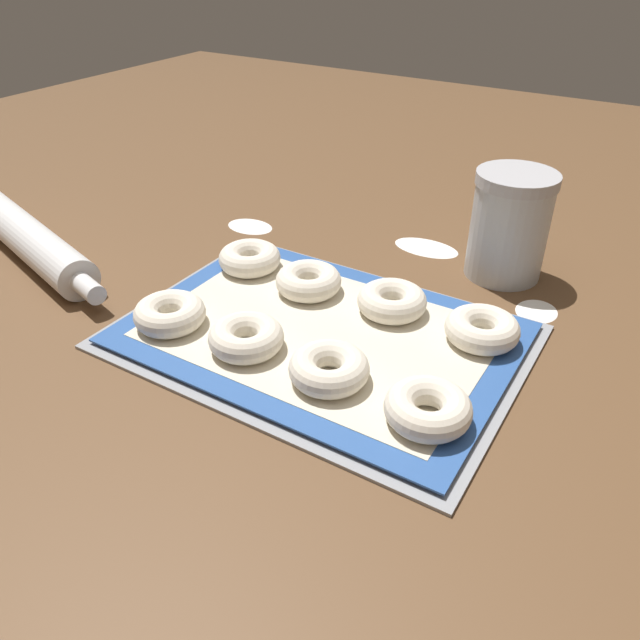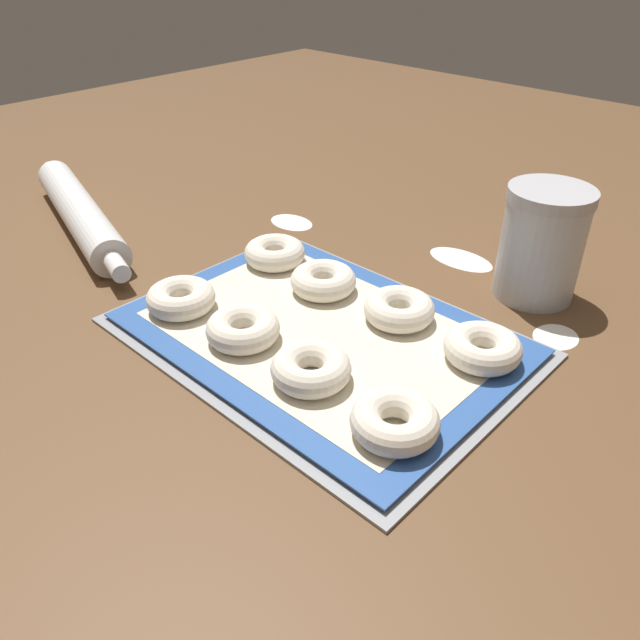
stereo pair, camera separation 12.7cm
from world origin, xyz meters
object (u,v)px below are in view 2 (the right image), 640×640
(bagel_front_far_right, at_px, (395,421))
(bagel_back_far_right, at_px, (483,348))
(bagel_front_mid_right, at_px, (311,368))
(bagel_back_mid_left, at_px, (323,280))
(bagel_back_far_left, at_px, (275,253))
(bagel_back_mid_right, at_px, (399,309))
(flour_canister, at_px, (542,243))
(rolling_pin, at_px, (80,212))
(bagel_front_mid_left, at_px, (243,329))
(baking_tray, at_px, (320,336))
(bagel_front_far_left, at_px, (181,298))

(bagel_front_far_right, bearing_deg, bagel_back_far_right, 90.67)
(bagel_front_mid_right, bearing_deg, bagel_back_mid_left, 129.10)
(bagel_front_far_right, xyz_separation_m, bagel_back_mid_left, (-0.24, 0.15, 0.00))
(bagel_back_far_left, distance_m, bagel_back_mid_right, 0.22)
(flour_canister, relative_size, rolling_pin, 0.32)
(bagel_front_mid_left, xyz_separation_m, bagel_back_mid_left, (-0.01, 0.15, 0.00))
(bagel_back_mid_left, bearing_deg, baking_tray, -49.25)
(bagel_front_mid_right, xyz_separation_m, bagel_back_mid_right, (-0.00, 0.16, 0.00))
(baking_tray, xyz_separation_m, rolling_pin, (-0.50, -0.04, 0.03))
(bagel_front_mid_right, xyz_separation_m, bagel_back_far_left, (-0.23, 0.16, 0.00))
(flour_canister, bearing_deg, bagel_front_mid_right, -102.52)
(baking_tray, xyz_separation_m, bagel_back_far_left, (-0.17, 0.08, 0.02))
(bagel_front_far_left, distance_m, bagel_front_far_right, 0.34)
(bagel_back_mid_left, xyz_separation_m, rolling_pin, (-0.44, -0.11, 0.00))
(bagel_back_mid_left, bearing_deg, bagel_front_far_left, -122.68)
(bagel_front_far_right, height_order, bagel_back_far_right, same)
(bagel_back_far_right, bearing_deg, flour_canister, 100.58)
(flour_canister, xyz_separation_m, rolling_pin, (-0.63, -0.31, -0.05))
(bagel_back_far_right, height_order, rolling_pin, rolling_pin)
(bagel_front_mid_right, height_order, flour_canister, flour_canister)
(bagel_front_mid_left, xyz_separation_m, bagel_back_mid_right, (0.11, 0.16, 0.00))
(bagel_front_far_left, relative_size, bagel_front_far_right, 1.00)
(bagel_front_far_right, bearing_deg, baking_tray, 155.32)
(bagel_back_far_left, distance_m, bagel_back_mid_left, 0.11)
(bagel_front_mid_right, height_order, bagel_front_far_right, same)
(bagel_back_far_right, xyz_separation_m, flour_canister, (-0.04, 0.19, 0.05))
(bagel_back_mid_left, height_order, rolling_pin, rolling_pin)
(bagel_front_far_left, distance_m, bagel_front_mid_right, 0.22)
(bagel_front_mid_right, distance_m, bagel_back_far_right, 0.19)
(bagel_front_far_right, distance_m, bagel_back_far_left, 0.38)
(bagel_front_mid_left, distance_m, flour_canister, 0.40)
(bagel_front_mid_left, relative_size, rolling_pin, 0.18)
(bagel_back_far_left, bearing_deg, bagel_front_far_left, -88.18)
(bagel_front_far_right, relative_size, bagel_back_mid_left, 1.00)
(bagel_front_mid_right, distance_m, rolling_pin, 0.56)
(bagel_front_mid_right, bearing_deg, bagel_front_mid_left, 179.97)
(bagel_back_far_left, bearing_deg, bagel_front_mid_right, -35.20)
(bagel_front_far_right, bearing_deg, rolling_pin, 176.37)
(bagel_front_far_left, bearing_deg, bagel_back_mid_left, 57.32)
(bagel_front_mid_right, distance_m, bagel_back_mid_right, 0.16)
(bagel_back_mid_left, relative_size, flour_canister, 0.58)
(bagel_back_mid_right, distance_m, bagel_back_far_right, 0.12)
(bagel_back_mid_left, bearing_deg, bagel_back_far_right, 2.52)
(bagel_back_mid_right, bearing_deg, flour_canister, 66.78)
(bagel_back_far_right, bearing_deg, bagel_front_mid_left, -144.81)
(baking_tray, relative_size, bagel_front_mid_left, 5.43)
(baking_tray, xyz_separation_m, bagel_back_mid_left, (-0.06, 0.07, 0.02))
(bagel_back_far_left, relative_size, bagel_back_far_right, 1.00)
(bagel_front_mid_left, xyz_separation_m, bagel_front_far_right, (0.23, -0.00, 0.00))
(baking_tray, height_order, flour_canister, flour_canister)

